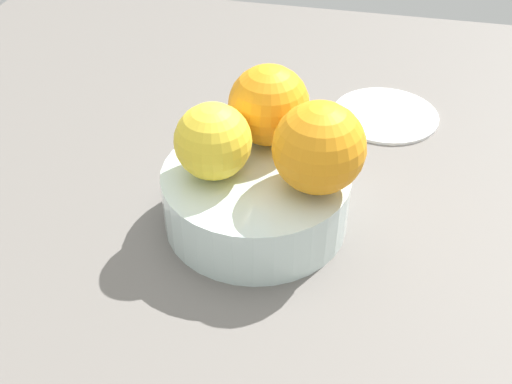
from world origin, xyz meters
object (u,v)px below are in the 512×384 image
(orange_in_bowl_0, at_px, (319,148))
(orange_in_bowl_1, at_px, (266,105))
(orange_in_bowl_2, at_px, (213,141))
(side_plate, at_px, (386,113))
(fruit_bowl, at_px, (256,198))

(orange_in_bowl_0, xyz_separation_m, orange_in_bowl_1, (0.06, 0.06, -0.00))
(orange_in_bowl_1, bearing_deg, orange_in_bowl_2, 151.96)
(orange_in_bowl_0, height_order, orange_in_bowl_2, orange_in_bowl_0)
(orange_in_bowl_0, bearing_deg, side_plate, -13.76)
(side_plate, bearing_deg, orange_in_bowl_1, 145.21)
(orange_in_bowl_0, relative_size, side_plate, 0.64)
(fruit_bowl, relative_size, orange_in_bowl_1, 2.26)
(orange_in_bowl_1, relative_size, side_plate, 0.61)
(fruit_bowl, relative_size, orange_in_bowl_2, 2.52)
(fruit_bowl, xyz_separation_m, side_plate, (0.23, -0.12, -0.02))
(orange_in_bowl_0, bearing_deg, orange_in_bowl_1, 43.75)
(orange_in_bowl_1, bearing_deg, side_plate, -34.79)
(fruit_bowl, bearing_deg, orange_in_bowl_1, 2.70)
(side_plate, bearing_deg, orange_in_bowl_0, 166.24)
(fruit_bowl, height_order, orange_in_bowl_1, orange_in_bowl_1)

